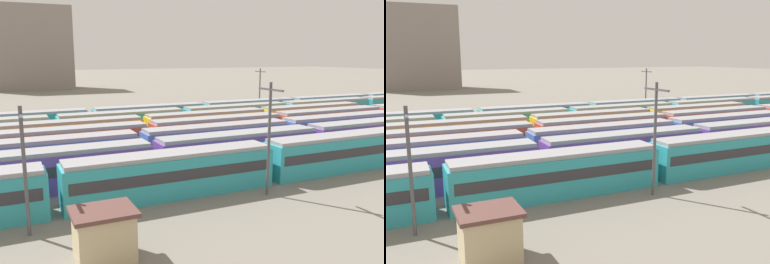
{
  "view_description": "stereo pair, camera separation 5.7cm",
  "coord_description": "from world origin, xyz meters",
  "views": [
    {
      "loc": [
        -5.53,
        -30.24,
        11.55
      ],
      "look_at": [
        15.76,
        15.6,
        2.04
      ],
      "focal_mm": 38.1,
      "sensor_mm": 36.0,
      "label": 1
    },
    {
      "loc": [
        -5.47,
        -30.27,
        11.55
      ],
      "look_at": [
        15.76,
        15.6,
        2.04
      ],
      "focal_mm": 38.1,
      "sensor_mm": 36.0,
      "label": 2
    }
  ],
  "objects": [
    {
      "name": "train_track_0",
      "position": [
        6.74,
        0.0,
        1.9
      ],
      "size": [
        55.8,
        3.06,
        3.75
      ],
      "color": "teal",
      "rests_on": "ground_plane"
    },
    {
      "name": "distant_building_2",
      "position": [
        3.3,
        123.05,
        14.16
      ],
      "size": [
        28.78,
        13.69,
        28.32
      ],
      "primitive_type": "cube",
      "color": "gray",
      "rests_on": "ground_plane"
    },
    {
      "name": "ground_plane",
      "position": [
        0.0,
        15.6,
        0.0
      ],
      "size": [
        600.0,
        600.0,
        0.0
      ],
      "primitive_type": "plane",
      "color": "slate"
    },
    {
      "name": "train_track_5",
      "position": [
        28.53,
        26.0,
        1.9
      ],
      "size": [
        93.6,
        3.06,
        3.75
      ],
      "color": "teal",
      "rests_on": "ground_plane"
    },
    {
      "name": "train_track_6",
      "position": [
        43.91,
        31.2,
        1.9
      ],
      "size": [
        112.5,
        3.06,
        3.75
      ],
      "color": "teal",
      "rests_on": "ground_plane"
    },
    {
      "name": "train_track_2",
      "position": [
        16.67,
        10.4,
        1.9
      ],
      "size": [
        55.8,
        3.06,
        3.75
      ],
      "color": "#4C70BC",
      "rests_on": "ground_plane"
    },
    {
      "name": "catenary_pole_0",
      "position": [
        14.02,
        -3.19,
        5.27
      ],
      "size": [
        0.24,
        3.2,
        9.46
      ],
      "color": "#4C4C51",
      "rests_on": "ground_plane"
    },
    {
      "name": "catenary_pole_2",
      "position": [
        -4.67,
        -3.22,
        4.78
      ],
      "size": [
        0.24,
        3.2,
        8.52
      ],
      "color": "#4C4C51",
      "rests_on": "ground_plane"
    },
    {
      "name": "signal_hut",
      "position": [
        -0.95,
        -8.48,
        1.55
      ],
      "size": [
        3.6,
        3.0,
        3.04
      ],
      "color": "#C6B284",
      "rests_on": "ground_plane"
    },
    {
      "name": "train_track_4",
      "position": [
        20.5,
        20.8,
        1.9
      ],
      "size": [
        55.8,
        3.06,
        3.75
      ],
      "color": "yellow",
      "rests_on": "ground_plane"
    },
    {
      "name": "train_track_3",
      "position": [
        38.32,
        15.6,
        1.9
      ],
      "size": [
        93.6,
        3.06,
        3.75
      ],
      "color": "#BC4C38",
      "rests_on": "ground_plane"
    },
    {
      "name": "catenary_pole_1",
      "position": [
        38.38,
        34.02,
        5.14
      ],
      "size": [
        0.24,
        3.2,
        9.2
      ],
      "color": "#4C4C51",
      "rests_on": "ground_plane"
    }
  ]
}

